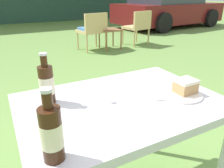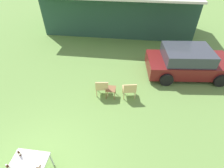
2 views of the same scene
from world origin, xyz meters
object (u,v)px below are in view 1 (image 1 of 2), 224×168
(parked_car, at_px, (168,8))
(wicker_chair_cushioned, at_px, (93,29))
(wicker_chair_plain, at_px, (138,25))
(cola_bottle_far, at_px, (52,133))
(cake_on_plate, at_px, (183,89))
(garden_side_table, at_px, (110,32))
(patio_table, at_px, (121,113))
(cola_bottle_near, at_px, (47,84))

(parked_car, height_order, wicker_chair_cushioned, parked_car)
(parked_car, xyz_separation_m, wicker_chair_plain, (-2.72, -2.10, -0.19))
(wicker_chair_cushioned, height_order, cola_bottle_far, cola_bottle_far)
(cake_on_plate, bearing_deg, garden_side_table, 68.10)
(parked_car, xyz_separation_m, wicker_chair_cushioned, (-3.88, -2.09, -0.19))
(parked_car, height_order, cola_bottle_far, parked_car)
(parked_car, distance_m, wicker_chair_cushioned, 4.41)
(garden_side_table, height_order, patio_table, patio_table)
(garden_side_table, height_order, cola_bottle_far, cola_bottle_far)
(parked_car, distance_m, wicker_chair_plain, 3.44)
(wicker_chair_cushioned, height_order, patio_table, wicker_chair_cushioned)
(wicker_chair_plain, bearing_deg, cola_bottle_near, 39.14)
(parked_car, height_order, cola_bottle_near, parked_car)
(wicker_chair_cushioned, distance_m, garden_side_table, 0.40)
(wicker_chair_cushioned, relative_size, patio_table, 0.82)
(wicker_chair_cushioned, xyz_separation_m, garden_side_table, (0.38, -0.07, -0.09))
(parked_car, height_order, wicker_chair_plain, parked_car)
(patio_table, xyz_separation_m, cake_on_plate, (0.31, -0.09, 0.10))
(cola_bottle_near, bearing_deg, patio_table, -24.99)
(cola_bottle_far, bearing_deg, patio_table, 32.38)
(cake_on_plate, xyz_separation_m, cola_bottle_near, (-0.62, 0.23, 0.07))
(wicker_chair_cushioned, relative_size, cola_bottle_near, 3.29)
(wicker_chair_plain, height_order, cola_bottle_near, cola_bottle_near)
(cake_on_plate, bearing_deg, parked_car, 49.32)
(wicker_chair_cushioned, height_order, cola_bottle_near, cola_bottle_near)
(wicker_chair_plain, distance_m, garden_side_table, 0.78)
(parked_car, relative_size, cola_bottle_far, 17.22)
(garden_side_table, bearing_deg, cake_on_plate, -111.90)
(wicker_chair_plain, bearing_deg, wicker_chair_cushioned, -11.95)
(wicker_chair_cushioned, bearing_deg, parked_car, -159.72)
(cola_bottle_near, height_order, cola_bottle_far, same)
(wicker_chair_plain, height_order, cola_bottle_far, cola_bottle_far)
(parked_car, xyz_separation_m, cola_bottle_far, (-5.64, -5.91, 0.13))
(garden_side_table, relative_size, cola_bottle_near, 1.82)
(parked_car, distance_m, patio_table, 7.72)
(garden_side_table, xyz_separation_m, cake_on_plate, (-1.44, -3.59, 0.35))
(wicker_chair_cushioned, relative_size, wicker_chair_plain, 1.00)
(wicker_chair_plain, xyz_separation_m, cola_bottle_near, (-2.85, -3.41, 0.32))
(cola_bottle_far, bearing_deg, garden_side_table, 60.28)
(wicker_chair_plain, distance_m, cake_on_plate, 4.27)
(wicker_chair_cushioned, xyz_separation_m, cake_on_plate, (-1.06, -3.66, 0.25))
(wicker_chair_plain, xyz_separation_m, cola_bottle_far, (-2.92, -3.80, 0.32))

